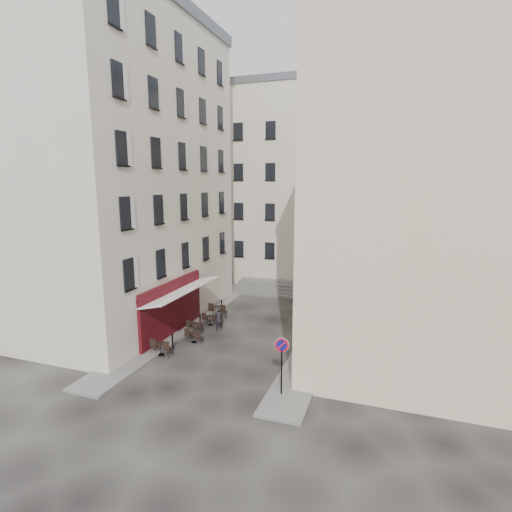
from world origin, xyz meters
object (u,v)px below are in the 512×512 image
at_px(pedestrian, 219,319).
at_px(bistro_table_b, 194,336).
at_px(no_parking_sign, 282,356).
at_px(bistro_table_a, 161,347).

bearing_deg(pedestrian, bistro_table_b, 31.34).
distance_m(no_parking_sign, bistro_table_b, 8.04).
bearing_deg(bistro_table_a, pedestrian, 72.60).
height_order(no_parking_sign, bistro_table_b, no_parking_sign).
height_order(no_parking_sign, bistro_table_a, no_parking_sign).
distance_m(no_parking_sign, bistro_table_a, 7.92).
xyz_separation_m(bistro_table_a, bistro_table_b, (0.86, 2.24, -0.05)).
bearing_deg(no_parking_sign, bistro_table_b, 137.33).
height_order(bistro_table_b, pedestrian, pedestrian).
bearing_deg(pedestrian, bistro_table_a, 27.72).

